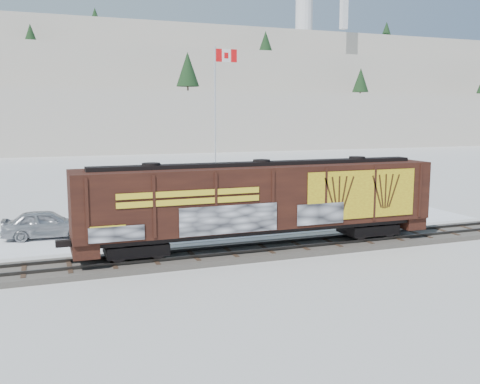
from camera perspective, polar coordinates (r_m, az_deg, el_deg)
name	(u,v)px	position (r m, az deg, el deg)	size (l,w,h in m)	color
ground	(229,256)	(28.23, -1.17, -6.85)	(500.00, 500.00, 0.00)	white
rail_track	(229,253)	(28.19, -1.17, -6.57)	(50.00, 3.40, 0.43)	#59544C
parking_strip	(191,228)	(35.20, -5.22, -3.83)	(40.00, 8.00, 0.03)	white
hillside	(70,91)	(165.92, -17.66, 10.24)	(360.00, 110.00, 93.00)	white
hopper_railcar	(261,199)	(28.25, 2.30, -0.75)	(19.39, 3.06, 4.49)	black
flagpole	(217,148)	(42.82, -2.52, 4.76)	(2.30, 0.90, 12.67)	silver
car_silver	(46,224)	(34.11, -19.97, -3.19)	(2.03, 5.04, 1.72)	#A2A4A9
car_white	(129,227)	(32.33, -11.72, -3.63)	(1.63, 4.67, 1.54)	white
car_dark	(330,205)	(39.97, 9.63, -1.40)	(2.01, 4.93, 1.43)	black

